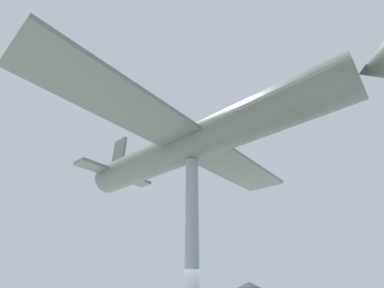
# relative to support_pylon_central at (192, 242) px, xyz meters

# --- Properties ---
(support_pylon_central) EXTENTS (0.55, 0.55, 6.93)m
(support_pylon_central) POSITION_rel_support_pylon_central_xyz_m (0.00, 0.00, 0.00)
(support_pylon_central) COLOR #999EA3
(support_pylon_central) RESTS_ON ground_plane
(suspended_airplane) EXTENTS (15.13, 15.17, 3.38)m
(suspended_airplane) POSITION_rel_support_pylon_central_xyz_m (-0.00, 0.14, 4.33)
(suspended_airplane) COLOR slate
(suspended_airplane) RESTS_ON support_pylon_central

